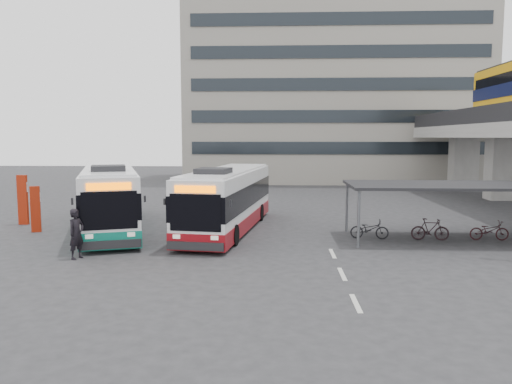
{
  "coord_description": "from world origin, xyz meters",
  "views": [
    {
      "loc": [
        0.29,
        -19.62,
        4.63
      ],
      "look_at": [
        -0.74,
        4.23,
        2.0
      ],
      "focal_mm": 35.0,
      "sensor_mm": 36.0,
      "label": 1
    }
  ],
  "objects": [
    {
      "name": "ground",
      "position": [
        0.0,
        0.0,
        0.0
      ],
      "size": [
        120.0,
        120.0,
        0.0
      ],
      "primitive_type": "plane",
      "color": "#28282B",
      "rests_on": "ground"
    },
    {
      "name": "bike_shelter",
      "position": [
        8.45,
        3.0,
        1.64
      ],
      "size": [
        10.0,
        4.0,
        2.54
      ],
      "color": "#595B60",
      "rests_on": "ground"
    },
    {
      "name": "pedestrian",
      "position": [
        -7.35,
        -1.26,
        0.97
      ],
      "size": [
        0.7,
        0.83,
        1.93
      ],
      "primitive_type": "imported",
      "rotation": [
        0.0,
        0.0,
        1.17
      ],
      "color": "black",
      "rests_on": "ground"
    },
    {
      "name": "bus_main",
      "position": [
        -2.17,
        4.92,
        1.52
      ],
      "size": [
        3.86,
        11.29,
        3.27
      ],
      "rotation": [
        0.0,
        0.0,
        -0.13
      ],
      "color": "white",
      "rests_on": "ground"
    },
    {
      "name": "sign_totem_north",
      "position": [
        -13.22,
        6.04,
        1.36
      ],
      "size": [
        0.57,
        0.21,
        2.65
      ],
      "rotation": [
        0.0,
        0.0,
        -0.07
      ],
      "color": "#991E09",
      "rests_on": "ground"
    },
    {
      "name": "road_markings",
      "position": [
        2.5,
        -3.0,
        0.01
      ],
      "size": [
        0.15,
        7.6,
        0.01
      ],
      "color": "beige",
      "rests_on": "ground"
    },
    {
      "name": "bus_teal",
      "position": [
        -8.16,
        4.92,
        1.57
      ],
      "size": [
        6.05,
        11.61,
        3.38
      ],
      "rotation": [
        0.0,
        0.0,
        0.33
      ],
      "color": "white",
      "rests_on": "ground"
    },
    {
      "name": "sign_totem_mid",
      "position": [
        -11.52,
        3.98,
        1.17
      ],
      "size": [
        0.48,
        0.28,
        2.26
      ],
      "rotation": [
        0.0,
        0.0,
        0.31
      ],
      "color": "#991E09",
      "rests_on": "ground"
    },
    {
      "name": "office_block",
      "position": [
        6.0,
        36.0,
        12.5
      ],
      "size": [
        30.0,
        15.0,
        25.0
      ],
      "primitive_type": "cube",
      "color": "gray",
      "rests_on": "ground"
    }
  ]
}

